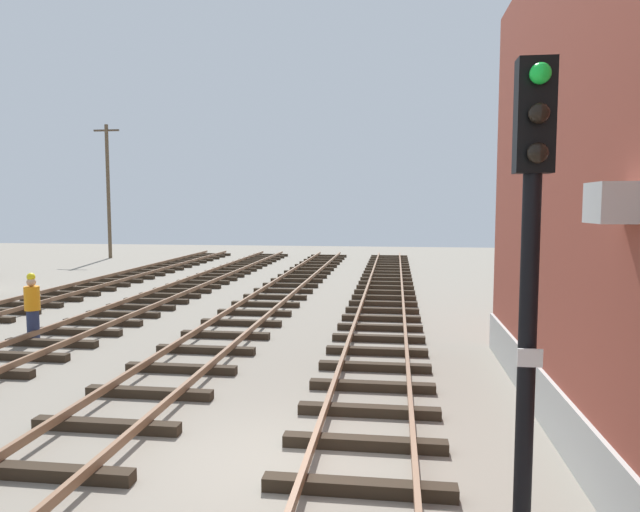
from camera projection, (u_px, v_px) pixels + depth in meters
name	position (u px, v px, depth m)	size (l,w,h in m)	color
ground_plane	(280.00, 465.00, 8.21)	(86.43, 86.43, 0.00)	gray
track_near_building	(362.00, 461.00, 8.05)	(2.50, 66.48, 0.32)	#2D2319
track_centre	(79.00, 444.00, 8.60)	(2.50, 66.48, 0.32)	#2D2319
signal_mast	(531.00, 254.00, 5.67)	(0.36, 0.40, 5.11)	black
utility_pole_far	(108.00, 189.00, 39.58)	(1.80, 0.24, 9.15)	brown
track_worker_foreground	(32.00, 307.00, 15.58)	(0.40, 0.40, 1.87)	#262D4C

